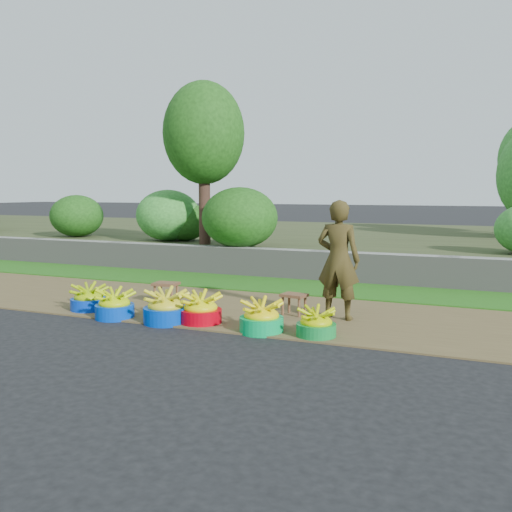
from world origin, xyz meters
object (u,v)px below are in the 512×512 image
at_px(basin_b, 115,306).
at_px(stool_right, 294,298).
at_px(basin_e, 261,318).
at_px(stool_left, 166,287).
at_px(basin_d, 201,310).
at_px(basin_a, 89,299).
at_px(basin_c, 166,308).
at_px(vendor_woman, 338,260).
at_px(basin_f, 316,325).

xyz_separation_m(basin_b, stool_right, (2.07, 1.02, 0.08)).
height_order(basin_e, stool_left, basin_e).
bearing_deg(basin_d, basin_a, 177.85).
xyz_separation_m(basin_b, basin_c, (0.74, 0.04, 0.02)).
distance_m(basin_d, stool_right, 1.25).
xyz_separation_m(basin_b, basin_d, (1.17, 0.16, 0.01)).
bearing_deg(vendor_woman, basin_a, 15.73).
distance_m(basin_a, basin_b, 0.64).
xyz_separation_m(basin_c, basin_e, (1.27, 0.03, -0.01)).
relative_size(basin_a, basin_b, 0.98).
distance_m(basin_a, stool_right, 2.79).
bearing_deg(basin_a, stool_right, 16.60).
height_order(basin_a, vendor_woman, vendor_woman).
height_order(basin_b, stool_left, basin_b).
relative_size(basin_c, basin_f, 1.24).
height_order(basin_a, stool_left, basin_a).
bearing_deg(stool_right, basin_e, -93.34).
height_order(basin_a, basin_c, basin_c).
xyz_separation_m(basin_c, stool_right, (1.33, 0.98, 0.06)).
relative_size(basin_d, vendor_woman, 0.34).
xyz_separation_m(basin_f, vendor_woman, (-0.01, 0.94, 0.62)).
bearing_deg(vendor_woman, basin_e, 58.59).
height_order(basin_a, basin_e, basin_e).
height_order(basin_e, basin_f, basin_e).
distance_m(basin_d, stool_left, 1.35).
relative_size(stool_right, vendor_woman, 0.23).
relative_size(basin_c, stool_left, 1.50).
bearing_deg(stool_left, basin_e, -26.81).
distance_m(basin_a, stool_left, 1.08).
height_order(basin_c, vendor_woman, vendor_woman).
relative_size(basin_b, stool_right, 1.42).
xyz_separation_m(stool_left, vendor_woman, (2.52, 0.02, 0.51)).
relative_size(basin_c, vendor_woman, 0.37).
height_order(basin_c, stool_right, basin_c).
distance_m(basin_a, basin_c, 1.36).
relative_size(basin_d, stool_left, 1.41).
bearing_deg(basin_c, basin_b, -177.23).
height_order(basin_d, vendor_woman, vendor_woman).
bearing_deg(basin_b, basin_e, 1.81).
bearing_deg(stool_left, basin_b, -97.23).
relative_size(basin_d, basin_e, 1.02).
xyz_separation_m(basin_e, vendor_woman, (0.63, 0.97, 0.60)).
relative_size(basin_a, vendor_woman, 0.33).
distance_m(basin_b, stool_right, 2.31).
xyz_separation_m(basin_d, basin_e, (0.85, -0.10, -0.00)).
bearing_deg(stool_left, vendor_woman, 0.43).
xyz_separation_m(basin_b, stool_left, (0.13, 1.02, 0.09)).
xyz_separation_m(basin_a, basin_b, (0.60, -0.23, 0.00)).
distance_m(basin_b, basin_f, 2.66).
xyz_separation_m(basin_d, vendor_woman, (1.48, 0.88, 0.60)).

